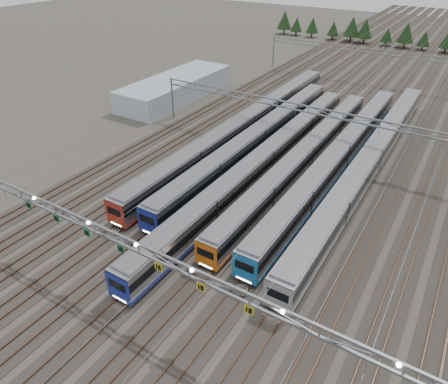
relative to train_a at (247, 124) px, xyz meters
The scene contains 13 objects.
ground 41.60m from the train_a, 74.29° to the right, with size 400.00×400.00×0.00m, color #47423A.
track_bed 61.06m from the train_a, 79.38° to the left, with size 54.00×260.00×5.42m.
train_a is the anchor object (origin of this frame).
train_b 6.38m from the train_a, 45.18° to the right, with size 3.07×54.88×4.00m.
train_c 13.89m from the train_a, 49.62° to the right, with size 2.96×61.62×3.86m.
train_d 14.75m from the train_a, 23.74° to the right, with size 2.85×54.28×3.71m.
train_e 18.26m from the train_a, ahead, with size 2.97×59.28×3.87m.
train_f 22.56m from the train_a, ahead, with size 3.00×65.63×3.91m.
gantry_near 41.92m from the train_a, 74.39° to the right, with size 56.36×0.61×8.08m.
gantry_mid 12.00m from the train_a, ahead, with size 56.36×0.36×8.00m.
gantry_far 46.59m from the train_a, 75.97° to the left, with size 56.36×0.36×8.00m.
west_shed 25.45m from the train_a, 157.42° to the left, with size 10.00×30.00×4.57m, color #A7BAC8.
treeline 88.02m from the train_a, 85.31° to the left, with size 87.50×5.60×7.02m.
Camera 1 is at (20.75, -18.99, 30.49)m, focal length 32.00 mm.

